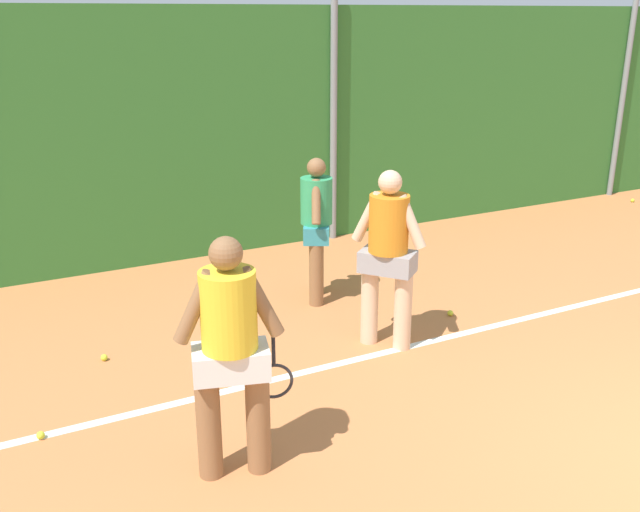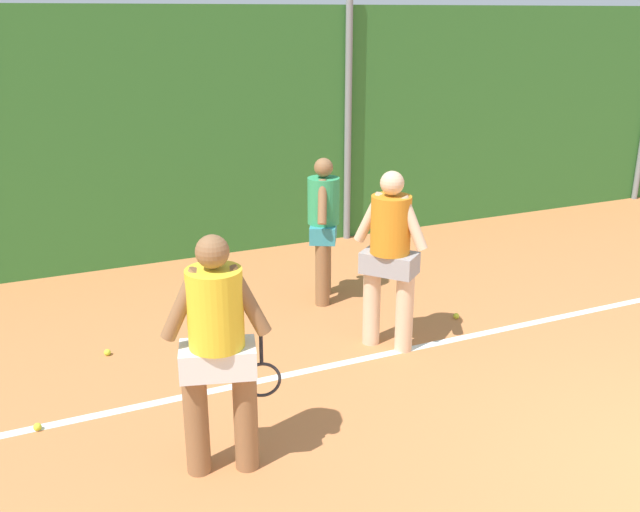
{
  "view_description": "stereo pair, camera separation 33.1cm",
  "coord_description": "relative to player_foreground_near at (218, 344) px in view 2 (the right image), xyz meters",
  "views": [
    {
      "loc": [
        -4.79,
        -2.23,
        3.24
      ],
      "look_at": [
        -1.96,
        3.35,
        1.07
      ],
      "focal_mm": 39.44,
      "sensor_mm": 36.0,
      "label": 1
    },
    {
      "loc": [
        -4.49,
        -2.37,
        3.24
      ],
      "look_at": [
        -1.96,
        3.35,
        1.07
      ],
      "focal_mm": 39.44,
      "sensor_mm": 36.0,
      "label": 2
    }
  ],
  "objects": [
    {
      "name": "fence_post_center",
      "position": [
        3.34,
        4.77,
        0.82
      ],
      "size": [
        0.1,
        0.1,
        3.7
      ],
      "primitive_type": "cylinder",
      "color": "gray",
      "rests_on": "ground_plane"
    },
    {
      "name": "player_foreground_near",
      "position": [
        0.0,
        0.0,
        0.0
      ],
      "size": [
        0.83,
        0.45,
        1.84
      ],
      "rotation": [
        0.0,
        0.0,
        6.01
      ],
      "color": "#8C603D",
      "rests_on": "ground_plane"
    },
    {
      "name": "hedge_fence_backdrop",
      "position": [
        3.34,
        4.94,
        0.64
      ],
      "size": [
        20.42,
        0.25,
        3.35
      ],
      "primitive_type": "cube",
      "color": "#33702D",
      "rests_on": "ground_plane"
    },
    {
      "name": "player_midcourt",
      "position": [
        2.12,
        1.3,
        -0.0
      ],
      "size": [
        0.58,
        0.62,
        1.83
      ],
      "rotation": [
        0.0,
        0.0,
        5.39
      ],
      "color": "beige",
      "rests_on": "ground_plane"
    },
    {
      "name": "tennis_ball_1",
      "position": [
        0.8,
        3.51,
        -1.0
      ],
      "size": [
        0.07,
        0.07,
        0.07
      ],
      "primitive_type": "sphere",
      "color": "#CCDB33",
      "rests_on": "ground_plane"
    },
    {
      "name": "tennis_ball_3",
      "position": [
        3.16,
        1.59,
        -1.0
      ],
      "size": [
        0.07,
        0.07,
        0.07
      ],
      "primitive_type": "sphere",
      "color": "#CCDB33",
      "rests_on": "ground_plane"
    },
    {
      "name": "tennis_ball_5",
      "position": [
        -1.25,
        1.11,
        -1.0
      ],
      "size": [
        0.07,
        0.07,
        0.07
      ],
      "primitive_type": "sphere",
      "color": "#CCDB33",
      "rests_on": "ground_plane"
    },
    {
      "name": "player_backcourt_far",
      "position": [
        2.04,
        2.71,
        -0.07
      ],
      "size": [
        0.49,
        0.65,
        1.71
      ],
      "rotation": [
        0.0,
        0.0,
        1.09
      ],
      "color": "#8C603D",
      "rests_on": "ground_plane"
    },
    {
      "name": "court_baseline_paint",
      "position": [
        3.34,
        1.14,
        -1.03
      ],
      "size": [
        14.92,
        0.1,
        0.01
      ],
      "primitive_type": "cube",
      "color": "white",
      "rests_on": "ground_plane"
    },
    {
      "name": "ground_plane",
      "position": [
        3.34,
        0.04,
        -1.03
      ],
      "size": [
        31.42,
        31.42,
        0.0
      ],
      "primitive_type": "plane",
      "color": "#C67542"
    },
    {
      "name": "tennis_ball_4",
      "position": [
        -0.54,
        2.25,
        -1.0
      ],
      "size": [
        0.07,
        0.07,
        0.07
      ],
      "primitive_type": "sphere",
      "color": "#CCDB33",
      "rests_on": "ground_plane"
    }
  ]
}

